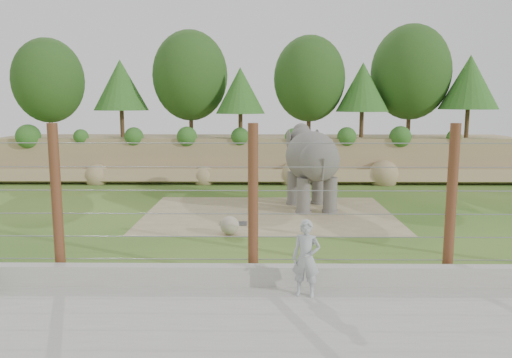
{
  "coord_description": "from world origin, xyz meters",
  "views": [
    {
      "loc": [
        0.21,
        -16.88,
        4.5
      ],
      "look_at": [
        0.0,
        2.0,
        1.6
      ],
      "focal_mm": 35.0,
      "sensor_mm": 36.0,
      "label": 1
    }
  ],
  "objects_px": {
    "barrier_fence": "(253,202)",
    "zookeeper": "(306,258)",
    "stone_ball": "(230,225)",
    "elephant": "(312,168)"
  },
  "relations": [
    {
      "from": "barrier_fence",
      "to": "zookeeper",
      "type": "height_order",
      "value": "barrier_fence"
    },
    {
      "from": "elephant",
      "to": "stone_ball",
      "type": "xyz_separation_m",
      "value": [
        -3.21,
        -4.4,
        -1.39
      ]
    },
    {
      "from": "elephant",
      "to": "barrier_fence",
      "type": "xyz_separation_m",
      "value": [
        -2.34,
        -8.6,
        0.27
      ]
    },
    {
      "from": "stone_ball",
      "to": "zookeeper",
      "type": "xyz_separation_m",
      "value": [
        2.13,
        -5.4,
        0.57
      ]
    },
    {
      "from": "stone_ball",
      "to": "zookeeper",
      "type": "relative_size",
      "value": 0.36
    },
    {
      "from": "elephant",
      "to": "stone_ball",
      "type": "relative_size",
      "value": 6.63
    },
    {
      "from": "elephant",
      "to": "zookeeper",
      "type": "height_order",
      "value": "elephant"
    },
    {
      "from": "barrier_fence",
      "to": "zookeeper",
      "type": "relative_size",
      "value": 11.16
    },
    {
      "from": "stone_ball",
      "to": "zookeeper",
      "type": "distance_m",
      "value": 5.84
    },
    {
      "from": "elephant",
      "to": "barrier_fence",
      "type": "relative_size",
      "value": 0.21
    }
  ]
}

